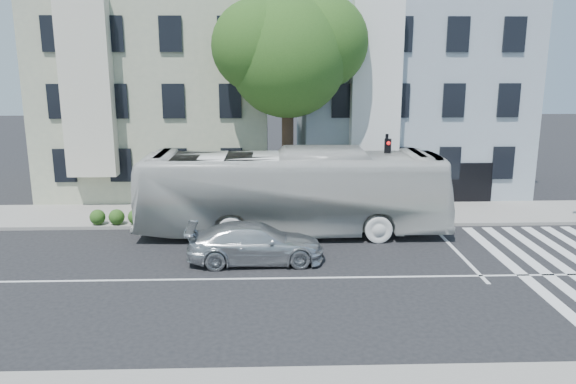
{
  "coord_description": "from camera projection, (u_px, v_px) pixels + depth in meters",
  "views": [
    {
      "loc": [
        -0.87,
        -18.22,
        7.36
      ],
      "look_at": [
        -0.17,
        2.87,
        2.4
      ],
      "focal_mm": 35.0,
      "sensor_mm": 36.0,
      "label": 1
    }
  ],
  "objects": [
    {
      "name": "sidewalk_far",
      "position": [
        288.0,
        214.0,
        27.2
      ],
      "size": [
        80.0,
        4.0,
        0.15
      ],
      "primitive_type": "cube",
      "color": "gray",
      "rests_on": "ground"
    },
    {
      "name": "bus",
      "position": [
        293.0,
        192.0,
        24.08
      ],
      "size": [
        3.23,
        13.31,
        3.7
      ],
      "primitive_type": "imported",
      "rotation": [
        0.0,
        0.0,
        1.56
      ],
      "color": "silver",
      "rests_on": "ground"
    },
    {
      "name": "building_right",
      "position": [
        403.0,
        93.0,
        33.0
      ],
      "size": [
        12.0,
        10.0,
        11.0
      ],
      "primitive_type": "cube",
      "color": "#97A7B4",
      "rests_on": "ground"
    },
    {
      "name": "traffic_signal",
      "position": [
        386.0,
        168.0,
        24.73
      ],
      "size": [
        0.43,
        0.53,
        4.23
      ],
      "rotation": [
        0.0,
        0.0,
        -0.32
      ],
      "color": "black",
      "rests_on": "ground"
    },
    {
      "name": "building_left",
      "position": [
        164.0,
        93.0,
        32.55
      ],
      "size": [
        12.0,
        10.0,
        11.0
      ],
      "primitive_type": "cube",
      "color": "#9EA58A",
      "rests_on": "ground"
    },
    {
      "name": "street_tree",
      "position": [
        289.0,
        50.0,
        26.15
      ],
      "size": [
        7.3,
        5.9,
        11.1
      ],
      "color": "#2D2116",
      "rests_on": "ground"
    },
    {
      "name": "hedge",
      "position": [
        193.0,
        216.0,
        25.31
      ],
      "size": [
        8.48,
        2.63,
        0.7
      ],
      "primitive_type": null,
      "rotation": [
        0.0,
        0.0,
        0.21
      ],
      "color": "#245F1F",
      "rests_on": "sidewalk_far"
    },
    {
      "name": "ground",
      "position": [
        296.0,
        278.0,
        19.44
      ],
      "size": [
        120.0,
        120.0,
        0.0
      ],
      "primitive_type": "plane",
      "color": "black",
      "rests_on": "ground"
    },
    {
      "name": "sedan",
      "position": [
        256.0,
        243.0,
        20.88
      ],
      "size": [
        2.2,
        5.13,
        1.47
      ],
      "primitive_type": "imported",
      "rotation": [
        0.0,
        0.0,
        1.6
      ],
      "color": "silver",
      "rests_on": "ground"
    }
  ]
}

